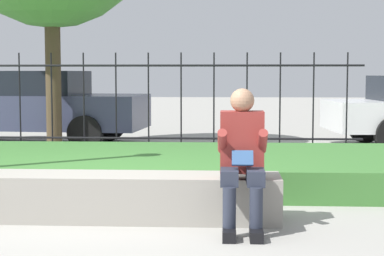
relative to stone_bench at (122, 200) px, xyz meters
The scene contains 6 objects.
ground_plane 0.32m from the stone_bench, behind, with size 60.00×60.00×0.00m, color #9E9B93.
stone_bench is the anchor object (origin of this frame).
person_seated_reader 1.24m from the stone_bench, 15.46° to the right, with size 0.42×0.73×1.22m.
grass_berm 2.12m from the stone_bench, 96.95° to the left, with size 8.65×2.81×0.35m.
iron_fence 4.22m from the stone_bench, 93.53° to the left, with size 6.65×0.03×1.67m.
car_parked_left 6.89m from the stone_bench, 114.82° to the left, with size 4.60×2.10×1.39m.
Camera 1 is at (1.23, -5.81, 1.36)m, focal length 60.00 mm.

